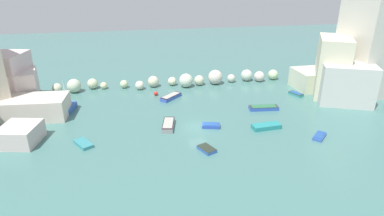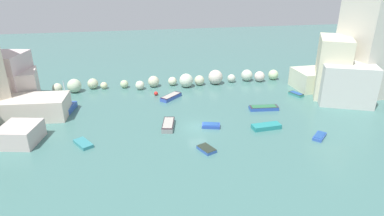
{
  "view_description": "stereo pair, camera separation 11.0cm",
  "coord_description": "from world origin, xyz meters",
  "views": [
    {
      "loc": [
        -8.24,
        -39.66,
        20.03
      ],
      "look_at": [
        0.0,
        4.46,
        1.0
      ],
      "focal_mm": 30.74,
      "sensor_mm": 36.0,
      "label": 1
    },
    {
      "loc": [
        -8.13,
        -39.68,
        20.03
      ],
      "look_at": [
        0.0,
        4.46,
        1.0
      ],
      "focal_mm": 30.74,
      "sensor_mm": 36.0,
      "label": 2
    }
  ],
  "objects": [
    {
      "name": "channel_buoy",
      "position": [
        -4.65,
        13.4,
        0.35
      ],
      "size": [
        0.69,
        0.69,
        0.69
      ],
      "primitive_type": "sphere",
      "color": "red",
      "rests_on": "cove_water"
    },
    {
      "name": "cliff_headland_right",
      "position": [
        29.03,
        8.8,
        4.9
      ],
      "size": [
        17.96,
        15.69,
        16.42
      ],
      "color": "beige",
      "rests_on": "ground"
    },
    {
      "name": "moored_boat_8",
      "position": [
        -14.88,
        -2.32,
        0.2
      ],
      "size": [
        2.67,
        3.17,
        0.41
      ],
      "rotation": [
        0.0,
        0.0,
        2.13
      ],
      "color": "teal",
      "rests_on": "cove_water"
    },
    {
      "name": "moored_boat_2",
      "position": [
        11.19,
        4.13,
        0.31
      ],
      "size": [
        4.54,
        1.79,
        0.59
      ],
      "rotation": [
        0.0,
        0.0,
        3.05
      ],
      "color": "#2E54B5",
      "rests_on": "cove_water"
    },
    {
      "name": "moored_boat_7",
      "position": [
        19.04,
        9.03,
        0.24
      ],
      "size": [
        2.05,
        2.77,
        0.46
      ],
      "rotation": [
        0.0,
        0.0,
        1.97
      ],
      "color": "teal",
      "rests_on": "cove_water"
    },
    {
      "name": "moored_boat_1",
      "position": [
        -18.46,
        8.96,
        0.44
      ],
      "size": [
        2.41,
        4.52,
        4.9
      ],
      "rotation": [
        0.0,
        0.0,
        4.5
      ],
      "color": "#375FBE",
      "rests_on": "cove_water"
    },
    {
      "name": "cove_water",
      "position": [
        0.0,
        0.0,
        0.0
      ],
      "size": [
        160.0,
        160.0,
        0.0
      ],
      "primitive_type": "plane",
      "color": "#467670",
      "rests_on": "ground"
    },
    {
      "name": "moored_boat_6",
      "position": [
        14.79,
        -5.85,
        0.22
      ],
      "size": [
        2.63,
        2.63,
        0.45
      ],
      "rotation": [
        0.0,
        0.0,
        0.78
      ],
      "color": "#3359B4",
      "rests_on": "cove_water"
    },
    {
      "name": "rock_breakwater",
      "position": [
        0.07,
        17.69,
        1.07
      ],
      "size": [
        42.0,
        4.38,
        2.69
      ],
      "color": "beige",
      "rests_on": "ground"
    },
    {
      "name": "moored_boat_5",
      "position": [
        9.07,
        -2.09,
        0.3
      ],
      "size": [
        4.01,
        1.79,
        0.6
      ],
      "rotation": [
        0.0,
        0.0,
        0.08
      ],
      "color": "teal",
      "rests_on": "cove_water"
    },
    {
      "name": "moored_boat_4",
      "position": [
        -2.31,
        11.36,
        0.34
      ],
      "size": [
        3.92,
        3.89,
        0.65
      ],
      "rotation": [
        0.0,
        0.0,
        0.78
      ],
      "color": "#3A59BC",
      "rests_on": "cove_water"
    },
    {
      "name": "moored_boat_3",
      "position": [
        -0.24,
        -6.4,
        0.21
      ],
      "size": [
        2.2,
        2.63,
        0.43
      ],
      "rotation": [
        0.0,
        0.0,
        5.14
      ],
      "color": "#355CAD",
      "rests_on": "cove_water"
    },
    {
      "name": "moored_boat_9",
      "position": [
        1.77,
        -0.31,
        0.24
      ],
      "size": [
        2.69,
        1.91,
        0.51
      ],
      "rotation": [
        0.0,
        0.0,
        2.87
      ],
      "color": "#2C4DAE",
      "rests_on": "cove_water"
    },
    {
      "name": "moored_boat_0",
      "position": [
        -3.99,
        0.75,
        0.37
      ],
      "size": [
        2.26,
        4.26,
        0.7
      ],
      "rotation": [
        0.0,
        0.0,
        1.37
      ],
      "color": "gray",
      "rests_on": "cove_water"
    }
  ]
}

